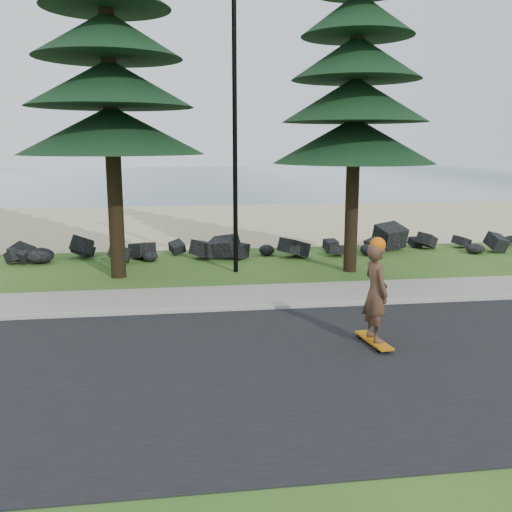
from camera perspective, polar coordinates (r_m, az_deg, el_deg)
The scene contains 9 objects.
ground at distance 14.46m, azimuth -0.67°, elevation -4.38°, with size 160.00×160.00×0.00m, color #28581B.
road at distance 10.25m, azimuth 2.66°, elevation -11.06°, with size 160.00×7.00×0.02m, color black.
kerb at distance 13.59m, azimuth -0.18°, elevation -5.19°, with size 160.00×0.20×0.10m, color #A29E91.
sidewalk at distance 14.64m, azimuth -0.78°, elevation -4.02°, with size 160.00×2.00×0.08m, color gray.
beach_sand at distance 28.63m, azimuth -4.45°, elevation 3.44°, with size 160.00×15.00×0.01m, color tan.
ocean at distance 64.95m, azimuth -6.58°, elevation 7.79°, with size 160.00×58.00×0.01m, color #325560.
seawall_boulders at distance 19.88m, azimuth -2.77°, elevation -0.05°, with size 60.00×2.40×1.10m, color black, non-canonical shape.
lamp_post at distance 17.10m, azimuth -2.13°, elevation 12.06°, with size 0.25×0.14×8.14m.
skateboarder at distance 11.20m, azimuth 11.88°, elevation -3.60°, with size 0.55×1.17×2.13m.
Camera 1 is at (-1.80, -13.81, 3.91)m, focal length 40.00 mm.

